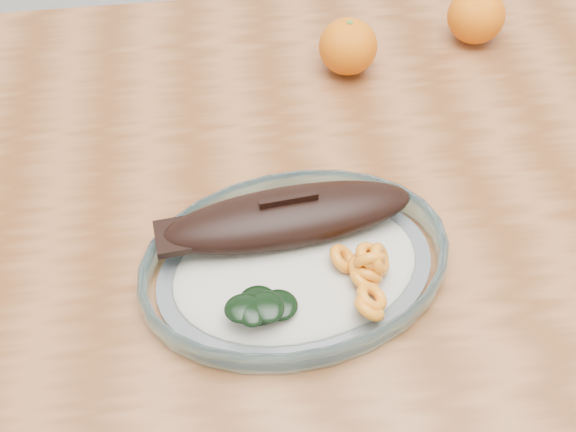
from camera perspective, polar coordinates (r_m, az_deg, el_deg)
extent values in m
cube|color=brown|center=(0.84, 7.33, 1.79)|extent=(1.20, 0.80, 0.04)
cylinder|color=brown|center=(1.38, -20.07, -0.70)|extent=(0.06, 0.06, 0.71)
ellipsoid|color=white|center=(0.73, 0.61, -4.24)|extent=(0.62, 0.49, 0.01)
torus|color=#90CCDF|center=(0.72, 0.62, -3.77)|extent=(0.64, 0.64, 0.03)
ellipsoid|color=silver|center=(0.72, 0.62, -3.38)|extent=(0.56, 0.43, 0.02)
ellipsoid|color=black|center=(0.73, 0.05, 0.77)|extent=(0.27, 0.10, 0.04)
ellipsoid|color=black|center=(0.73, 0.05, 0.36)|extent=(0.23, 0.08, 0.02)
cube|color=black|center=(0.72, -8.71, -0.75)|extent=(0.05, 0.05, 0.01)
cube|color=black|center=(0.71, 0.06, 1.83)|extent=(0.06, 0.01, 0.02)
torus|color=#DE5B10|center=(0.68, 6.75, -5.62)|extent=(0.04, 0.04, 0.03)
torus|color=#DE5B10|center=(0.70, 6.24, -3.77)|extent=(0.05, 0.05, 0.03)
torus|color=#DE5B10|center=(0.70, 5.94, -3.40)|extent=(0.04, 0.04, 0.03)
torus|color=#DE5B10|center=(0.71, 4.45, -2.59)|extent=(0.04, 0.04, 0.04)
torus|color=#DE5B10|center=(0.70, 6.94, -2.91)|extent=(0.05, 0.05, 0.03)
torus|color=#DE5B10|center=(0.67, 6.56, -6.52)|extent=(0.04, 0.05, 0.03)
torus|color=#DE5B10|center=(0.69, 6.19, -4.08)|extent=(0.04, 0.05, 0.03)
torus|color=#DE5B10|center=(0.69, 6.32, -3.88)|extent=(0.05, 0.04, 0.04)
torus|color=#DE5B10|center=(0.69, 7.38, -2.59)|extent=(0.03, 0.04, 0.04)
torus|color=#DE5B10|center=(0.69, 6.66, -2.38)|extent=(0.04, 0.04, 0.03)
torus|color=#DE5B10|center=(0.69, 6.57, -2.74)|extent=(0.04, 0.02, 0.04)
ellipsoid|color=black|center=(0.67, -0.78, -6.30)|extent=(0.05, 0.05, 0.01)
ellipsoid|color=black|center=(0.67, -2.13, -6.73)|extent=(0.04, 0.04, 0.01)
ellipsoid|color=black|center=(0.67, -1.21, -6.36)|extent=(0.05, 0.04, 0.01)
ellipsoid|color=black|center=(0.67, -2.70, -6.72)|extent=(0.04, 0.03, 0.01)
ellipsoid|color=black|center=(0.67, -1.93, -6.63)|extent=(0.05, 0.05, 0.01)
ellipsoid|color=black|center=(0.68, -2.45, -5.97)|extent=(0.04, 0.04, 0.01)
ellipsoid|color=black|center=(0.66, -1.70, -6.41)|extent=(0.04, 0.04, 0.01)
ellipsoid|color=black|center=(0.66, -3.61, -6.52)|extent=(0.04, 0.04, 0.01)
ellipsoid|color=black|center=(0.66, -3.17, -6.77)|extent=(0.04, 0.04, 0.01)
sphere|color=#DF3F04|center=(0.95, 4.76, 13.20)|extent=(0.08, 0.08, 0.08)
sphere|color=#DF3F04|center=(1.03, 14.64, 15.05)|extent=(0.08, 0.08, 0.08)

